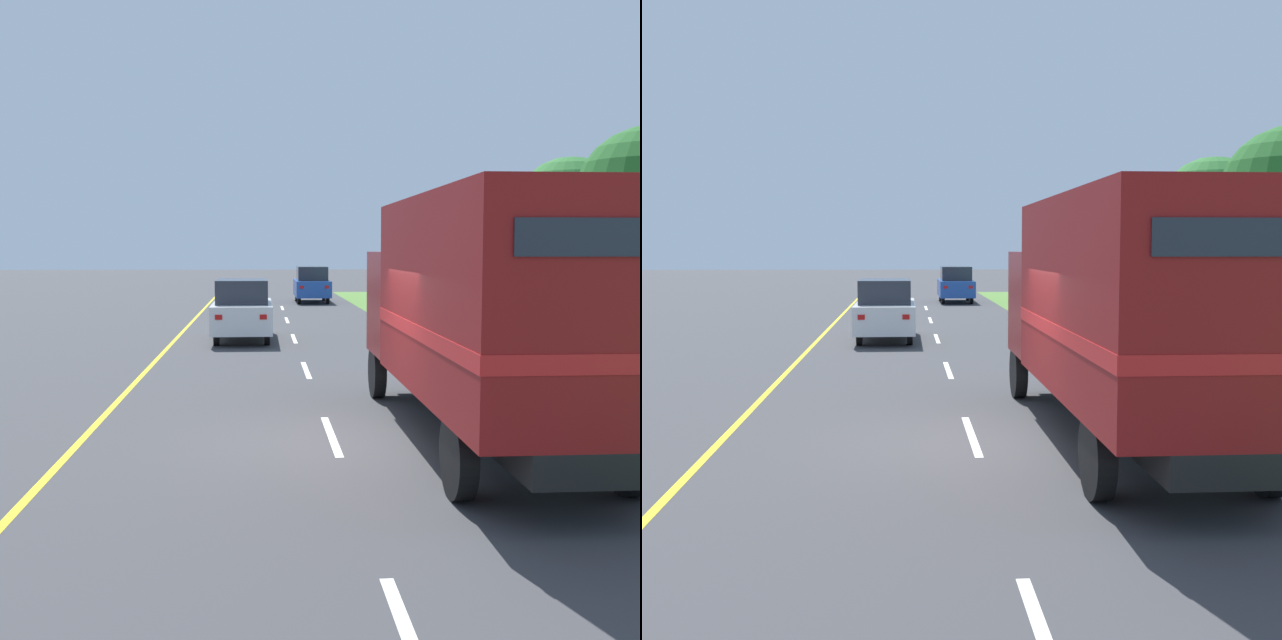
# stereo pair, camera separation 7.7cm
# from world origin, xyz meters

# --- Properties ---
(ground_plane) EXTENTS (200.00, 200.00, 0.00)m
(ground_plane) POSITION_xyz_m (0.00, 0.00, 0.00)
(ground_plane) COLOR #3D3D3F
(edge_line_yellow) EXTENTS (0.12, 57.41, 0.01)m
(edge_line_yellow) POSITION_xyz_m (-3.70, 12.27, 0.00)
(edge_line_yellow) COLOR yellow
(edge_line_yellow) RESTS_ON ground
(centre_dash_near) EXTENTS (0.12, 2.60, 0.01)m
(centre_dash_near) POSITION_xyz_m (0.00, 0.43, 0.00)
(centre_dash_near) COLOR white
(centre_dash_near) RESTS_ON ground
(centre_dash_mid_a) EXTENTS (0.12, 2.60, 0.01)m
(centre_dash_mid_a) POSITION_xyz_m (0.00, 7.03, 0.00)
(centre_dash_mid_a) COLOR white
(centre_dash_mid_a) RESTS_ON ground
(centre_dash_mid_b) EXTENTS (0.12, 2.60, 0.01)m
(centre_dash_mid_b) POSITION_xyz_m (0.00, 13.63, 0.00)
(centre_dash_mid_b) COLOR white
(centre_dash_mid_b) RESTS_ON ground
(centre_dash_far) EXTENTS (0.12, 2.60, 0.01)m
(centre_dash_far) POSITION_xyz_m (0.00, 20.23, 0.00)
(centre_dash_far) COLOR white
(centre_dash_far) RESTS_ON ground
(centre_dash_farthest) EXTENTS (0.12, 2.60, 0.01)m
(centre_dash_farthest) POSITION_xyz_m (0.00, 26.83, 0.00)
(centre_dash_farthest) COLOR white
(centre_dash_farthest) RESTS_ON ground
(horse_trailer_truck) EXTENTS (2.32, 8.39, 3.52)m
(horse_trailer_truck) POSITION_xyz_m (2.14, -0.28, 1.97)
(horse_trailer_truck) COLOR black
(horse_trailer_truck) RESTS_ON ground
(lead_car_white) EXTENTS (1.80, 4.40, 1.89)m
(lead_car_white) POSITION_xyz_m (-1.60, 13.34, 0.95)
(lead_car_white) COLOR black
(lead_car_white) RESTS_ON ground
(lead_car_blue_ahead) EXTENTS (1.80, 4.25, 1.90)m
(lead_car_blue_ahead) POSITION_xyz_m (1.68, 30.93, 0.96)
(lead_car_blue_ahead) COLOR black
(lead_car_blue_ahead) RESTS_ON ground
(highway_sign) EXTENTS (2.21, 0.09, 2.76)m
(highway_sign) POSITION_xyz_m (5.70, 8.96, 1.79)
(highway_sign) COLOR #9E9EA3
(highway_sign) RESTS_ON ground
(roadside_tree_mid) EXTENTS (4.72, 4.72, 6.68)m
(roadside_tree_mid) POSITION_xyz_m (11.97, 21.75, 4.32)
(roadside_tree_mid) COLOR brown
(roadside_tree_mid) RESTS_ON ground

